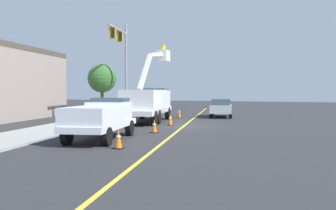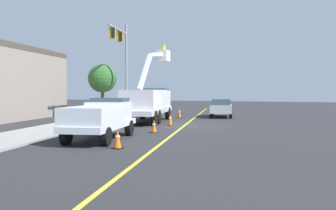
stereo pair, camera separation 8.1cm
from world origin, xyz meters
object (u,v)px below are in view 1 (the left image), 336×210
Objects in this scene: passing_minivan at (221,107)px; traffic_signal_mast at (122,54)px; traffic_cone_mid_rear at (170,119)px; traffic_cone_trailing at (179,113)px; service_pickup_truck at (101,117)px; utility_bucket_truck at (148,102)px; traffic_cone_leading at (118,139)px; traffic_cone_mid_front at (154,126)px.

passing_minivan is 10.42m from traffic_signal_mast.
traffic_signal_mast is (5.47, 6.87, 5.46)m from traffic_cone_mid_rear.
traffic_cone_trailing is at bearing 14.28° from traffic_cone_mid_rear.
traffic_signal_mast reaches higher than service_pickup_truck.
utility_bucket_truck is 9.73× the size of traffic_cone_trailing.
traffic_cone_trailing is (-2.49, 3.26, -0.54)m from passing_minivan.
traffic_signal_mast reaches higher than traffic_cone_leading.
traffic_cone_trailing is at bearing 4.50° from service_pickup_truck.
traffic_signal_mast is at bearing 113.07° from passing_minivan.
utility_bucket_truck is 13.07m from traffic_cone_leading.
service_pickup_truck is 0.67× the size of traffic_signal_mast.
traffic_cone_leading is 17.21m from traffic_cone_trailing.
traffic_cone_mid_rear is at bearing 8.97° from traffic_cone_leading.
utility_bucket_truck reaches higher than service_pickup_truck.
traffic_cone_leading is 0.09× the size of traffic_signal_mast.
traffic_cone_mid_rear is at bearing -165.72° from traffic_cone_trailing.
passing_minivan is at bearing -52.68° from traffic_cone_trailing.
utility_bucket_truck is 1.44× the size of service_pickup_truck.
utility_bucket_truck reaches higher than traffic_cone_leading.
traffic_cone_leading is 1.06× the size of traffic_cone_mid_front.
traffic_cone_trailing is at bearing 127.32° from passing_minivan.
traffic_cone_leading is (-12.30, -4.26, -1.18)m from utility_bucket_truck.
passing_minivan is at bearing -9.91° from traffic_cone_mid_rear.
passing_minivan is at bearing -6.87° from service_pickup_truck.
traffic_cone_leading is at bearing -171.40° from traffic_cone_mid_front.
passing_minivan is 13.66m from traffic_cone_mid_front.
service_pickup_truck reaches higher than passing_minivan.
service_pickup_truck is at bearing -168.30° from utility_bucket_truck.
passing_minivan is 0.58× the size of traffic_signal_mast.
traffic_cone_leading is at bearing -171.03° from traffic_cone_mid_rear.
passing_minivan is at bearing -66.93° from traffic_signal_mast.
utility_bucket_truck is at bearing 149.22° from passing_minivan.
traffic_cone_mid_rear is at bearing 170.09° from passing_minivan.
traffic_cone_leading is 1.00× the size of traffic_cone_mid_rear.
traffic_signal_mast is (10.02, 7.63, 5.48)m from traffic_cone_mid_front.
traffic_cone_mid_rear is at bearing -128.51° from traffic_signal_mast.
service_pickup_truck is 8.33m from traffic_cone_mid_rear.
traffic_cone_trailing is (14.87, 1.17, -0.69)m from service_pickup_truck.
traffic_cone_mid_front is at bearing -170.57° from traffic_cone_mid_rear.
traffic_cone_mid_front is 11.40m from traffic_cone_trailing.
utility_bucket_truck is at bearing 19.10° from traffic_cone_leading.
traffic_signal_mast is at bearing 24.84° from service_pickup_truck.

